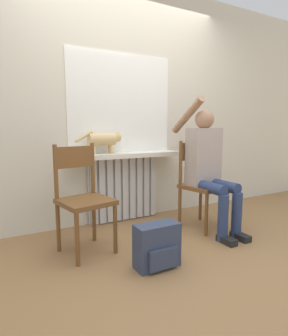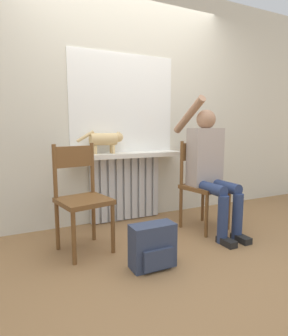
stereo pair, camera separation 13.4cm
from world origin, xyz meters
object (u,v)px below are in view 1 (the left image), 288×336
object	(u,v)px
chair_right	(201,183)
cat	(104,139)
chair_left	(83,197)
person	(209,163)
backpack	(157,246)

from	to	relation	value
chair_right	cat	world-z (taller)	cat
chair_left	cat	bearing A→B (deg)	41.50
person	cat	bearing A→B (deg)	144.67
chair_right	backpack	world-z (taller)	chair_right
chair_left	chair_right	world-z (taller)	same
chair_right	backpack	xyz separation A→B (m)	(-0.89, -0.56, -0.31)
chair_right	cat	bearing A→B (deg)	137.47
chair_right	cat	size ratio (longest dim) A/B	1.82
chair_right	backpack	distance (m)	1.10
chair_left	backpack	size ratio (longest dim) A/B	2.69
chair_left	chair_right	bearing A→B (deg)	-11.55
backpack	chair_right	bearing A→B (deg)	32.43
person	backpack	xyz separation A→B (m)	(-0.90, -0.46, -0.54)
cat	backpack	world-z (taller)	cat
chair_left	backpack	world-z (taller)	chair_left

